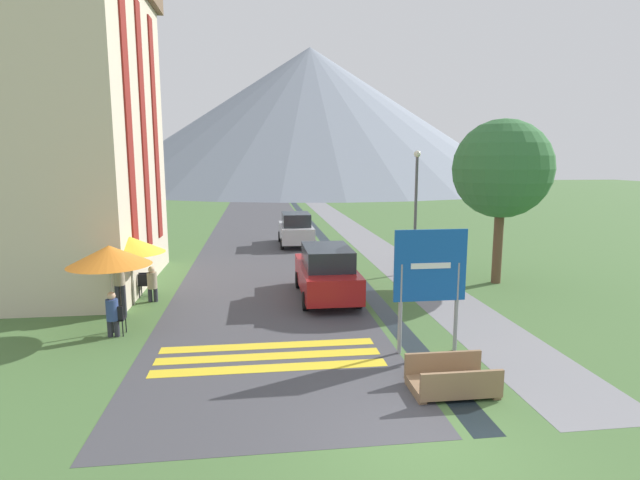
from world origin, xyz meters
TOP-DOWN VIEW (x-y plane):
  - ground_plane at (0.00, 20.00)m, footprint 160.00×160.00m
  - road at (-2.50, 30.00)m, footprint 6.40×60.00m
  - footpath at (3.60, 30.00)m, footprint 2.20×60.00m
  - drainage_channel at (1.20, 30.00)m, footprint 0.60×60.00m
  - crosswalk_marking at (-2.50, 4.08)m, footprint 5.44×1.84m
  - mountain_distant at (7.03, 83.84)m, footprint 74.71×74.71m
  - hotel_building at (-9.39, 12.00)m, footprint 5.58×8.47m
  - road_sign at (1.42, 3.89)m, footprint 1.81×0.11m
  - footbridge at (1.20, 1.77)m, footprint 1.70×1.10m
  - parked_car_near at (-0.40, 9.08)m, footprint 1.91×4.54m
  - parked_car_far at (-0.62, 19.85)m, footprint 1.83×4.02m
  - cafe_chair_nearest at (-6.57, 6.06)m, footprint 0.40×0.40m
  - cafe_chair_far_left at (-6.64, 9.89)m, footprint 0.40×0.40m
  - cafe_chair_far_right at (-6.75, 10.15)m, footprint 0.40×0.40m
  - cafe_umbrella_front_orange at (-6.74, 6.41)m, footprint 2.23×2.23m
  - cafe_umbrella_middle_yellow at (-6.83, 9.04)m, footprint 2.19×2.19m
  - person_seated_near at (-6.65, 6.00)m, footprint 0.32×0.32m
  - person_standing_terrace at (-6.93, 7.92)m, footprint 0.32×0.32m
  - person_seated_far at (-6.27, 9.34)m, footprint 0.32×0.32m
  - streetlamp at (3.79, 12.40)m, footprint 0.28×0.28m
  - tree_by_path at (6.44, 10.37)m, footprint 3.70×3.70m

SIDE VIEW (x-z plane):
  - ground_plane at x=0.00m, z-range 0.00..0.00m
  - drainage_channel at x=1.20m, z-range 0.00..0.00m
  - road at x=-2.50m, z-range 0.00..0.01m
  - footpath at x=3.60m, z-range 0.00..0.01m
  - crosswalk_marking at x=-2.50m, z-range 0.00..0.01m
  - footbridge at x=1.20m, z-range -0.10..0.55m
  - cafe_chair_nearest at x=-6.57m, z-range 0.09..0.94m
  - cafe_chair_far_left at x=-6.64m, z-range 0.09..0.94m
  - cafe_chair_far_right at x=-6.75m, z-range 0.09..0.94m
  - person_seated_far at x=-6.27m, z-range 0.07..1.28m
  - person_seated_near at x=-6.65m, z-range 0.07..1.32m
  - parked_car_far at x=-0.62m, z-range 0.00..1.82m
  - parked_car_near at x=-0.40m, z-range 0.00..1.82m
  - person_standing_terrace at x=-6.93m, z-range 0.15..1.91m
  - road_sign at x=1.42m, z-range 0.43..3.52m
  - cafe_umbrella_middle_yellow at x=-6.83m, z-range 0.87..3.15m
  - cafe_umbrella_front_orange at x=-6.74m, z-range 0.94..3.39m
  - streetlamp at x=3.79m, z-range 0.48..5.58m
  - tree_by_path at x=6.44m, z-range 1.25..7.50m
  - hotel_building at x=-9.39m, z-range 0.44..12.29m
  - mountain_distant at x=7.03m, z-range 0.00..24.20m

